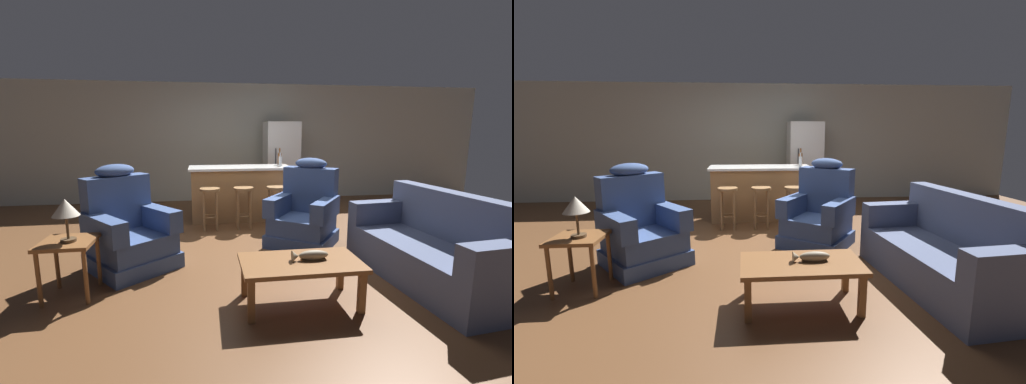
% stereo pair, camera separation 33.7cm
% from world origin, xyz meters
% --- Properties ---
extents(ground_plane, '(12.00, 12.00, 0.00)m').
position_xyz_m(ground_plane, '(0.00, 0.00, 0.00)').
color(ground_plane, brown).
extents(back_wall, '(12.00, 0.05, 2.60)m').
position_xyz_m(back_wall, '(0.00, 3.12, 1.30)').
color(back_wall, '#B2B2A3').
rests_on(back_wall, ground_plane).
extents(coffee_table, '(1.10, 0.60, 0.42)m').
position_xyz_m(coffee_table, '(0.21, -1.82, 0.36)').
color(coffee_table, brown).
rests_on(coffee_table, ground_plane).
extents(fish_figurine, '(0.34, 0.10, 0.10)m').
position_xyz_m(fish_figurine, '(0.30, -1.81, 0.46)').
color(fish_figurine, '#4C3823').
rests_on(fish_figurine, coffee_table).
extents(couch, '(1.01, 1.97, 0.94)m').
position_xyz_m(couch, '(1.75, -1.54, 0.34)').
color(couch, '#4C5675').
rests_on(couch, ground_plane).
extents(recliner_near_lamp, '(1.18, 1.18, 1.20)m').
position_xyz_m(recliner_near_lamp, '(-1.53, -0.65, 0.42)').
color(recliner_near_lamp, '#384C7A').
rests_on(recliner_near_lamp, ground_plane).
extents(recliner_near_island, '(1.17, 1.17, 1.20)m').
position_xyz_m(recliner_near_island, '(0.75, -0.14, 0.42)').
color(recliner_near_island, '#384C7A').
rests_on(recliner_near_island, ground_plane).
extents(end_table, '(0.48, 0.48, 0.56)m').
position_xyz_m(end_table, '(-1.94, -1.33, 0.46)').
color(end_table, brown).
rests_on(end_table, ground_plane).
extents(table_lamp, '(0.24, 0.24, 0.41)m').
position_xyz_m(table_lamp, '(-1.91, -1.37, 0.87)').
color(table_lamp, '#4C3823').
rests_on(table_lamp, end_table).
extents(kitchen_island, '(1.80, 0.70, 0.95)m').
position_xyz_m(kitchen_island, '(0.00, 1.35, 0.48)').
color(kitchen_island, '#9E7042').
rests_on(kitchen_island, ground_plane).
extents(bar_stool_left, '(0.32, 0.32, 0.68)m').
position_xyz_m(bar_stool_left, '(-0.55, 0.72, 0.47)').
color(bar_stool_left, olive).
rests_on(bar_stool_left, ground_plane).
extents(bar_stool_middle, '(0.32, 0.32, 0.68)m').
position_xyz_m(bar_stool_middle, '(-0.01, 0.72, 0.47)').
color(bar_stool_middle, olive).
rests_on(bar_stool_middle, ground_plane).
extents(bar_stool_right, '(0.32, 0.32, 0.68)m').
position_xyz_m(bar_stool_right, '(0.53, 0.72, 0.47)').
color(bar_stool_right, olive).
rests_on(bar_stool_right, ground_plane).
extents(refrigerator, '(0.70, 0.69, 1.76)m').
position_xyz_m(refrigerator, '(1.02, 2.55, 0.88)').
color(refrigerator, white).
rests_on(refrigerator, ground_plane).
extents(bottle_tall_green, '(0.06, 0.06, 0.25)m').
position_xyz_m(bottle_tall_green, '(0.71, 1.27, 1.04)').
color(bottle_tall_green, silver).
rests_on(bottle_tall_green, kitchen_island).
extents(bottle_short_amber, '(0.07, 0.07, 0.31)m').
position_xyz_m(bottle_short_amber, '(0.77, 1.57, 1.07)').
color(bottle_short_amber, brown).
rests_on(bottle_short_amber, kitchen_island).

